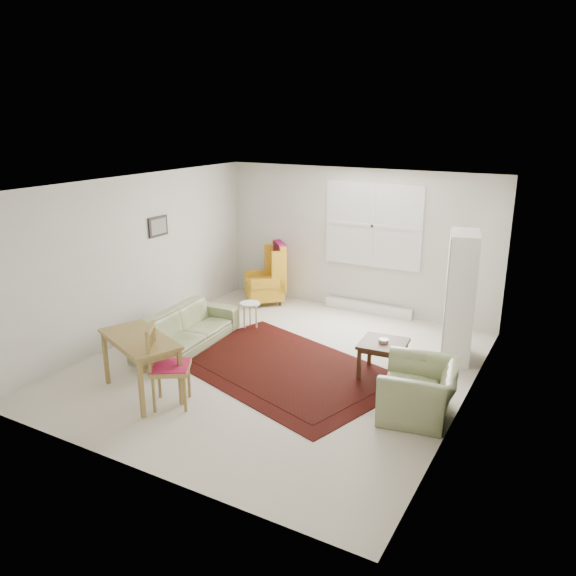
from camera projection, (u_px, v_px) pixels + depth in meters
The scene contains 10 objects.
room at pixel (286, 275), 7.63m from camera, with size 5.04×5.54×2.51m.
rug at pixel (282, 367), 7.73m from camera, with size 3.14×2.02×0.03m, color black, non-canonical shape.
sofa at pixel (187, 322), 8.40m from camera, with size 1.89×0.74×0.76m, color #858E5F.
armchair at pixel (419, 386), 6.44m from camera, with size 0.96×0.84×0.75m, color #858E5F.
wingback_chair at pixel (264, 273), 10.28m from camera, with size 0.66×0.69×1.14m, color gold, non-canonical shape.
coffee_table at pixel (383, 359), 7.46m from camera, with size 0.59×0.59×0.49m, color #3E2313, non-canonical shape.
stool at pixel (250, 315), 9.18m from camera, with size 0.32×0.32×0.43m, color white, non-canonical shape.
cabinet at pixel (460, 297), 7.82m from camera, with size 0.39×0.73×1.83m, color white, non-canonical shape.
desk at pixel (142, 366), 6.93m from camera, with size 1.19×0.60×0.75m, color olive, non-canonical shape.
desk_chair at pixel (170, 366), 6.63m from camera, with size 0.45×0.45×1.02m, color olive, non-canonical shape.
Camera 1 is at (3.61, -6.19, 3.34)m, focal length 35.00 mm.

